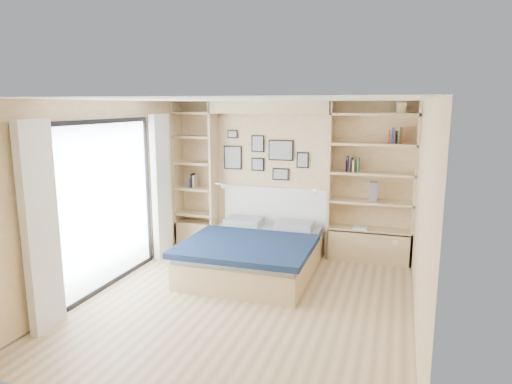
% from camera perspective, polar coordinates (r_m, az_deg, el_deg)
% --- Properties ---
extents(ground, '(4.50, 4.50, 0.00)m').
position_cam_1_polar(ground, '(5.90, -1.17, -13.58)').
color(ground, tan).
rests_on(ground, ground).
extents(room_shell, '(4.50, 4.50, 4.50)m').
position_cam_1_polar(room_shell, '(7.07, -0.21, -0.27)').
color(room_shell, beige).
rests_on(room_shell, ground).
extents(bed, '(1.81, 2.27, 1.07)m').
position_cam_1_polar(bed, '(6.84, -0.14, -7.54)').
color(bed, tan).
rests_on(bed, ground).
extents(photo_gallery, '(1.48, 0.02, 0.82)m').
position_cam_1_polar(photo_gallery, '(7.67, 0.93, 4.59)').
color(photo_gallery, black).
rests_on(photo_gallery, ground).
extents(reading_lamps, '(1.92, 0.12, 0.15)m').
position_cam_1_polar(reading_lamps, '(7.49, 1.54, 0.55)').
color(reading_lamps, silver).
rests_on(reading_lamps, ground).
extents(shelf_decor, '(3.55, 0.23, 2.03)m').
position_cam_1_polar(shelf_decor, '(7.22, 12.52, 4.66)').
color(shelf_decor, '#A51E1E').
rests_on(shelf_decor, ground).
extents(deck, '(3.20, 4.00, 0.05)m').
position_cam_1_polar(deck, '(7.76, -27.54, -8.75)').
color(deck, '#6D5F50').
rests_on(deck, ground).
extents(deck_chair, '(0.70, 0.95, 0.86)m').
position_cam_1_polar(deck_chair, '(8.17, -19.72, -4.19)').
color(deck_chair, tan).
rests_on(deck_chair, ground).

